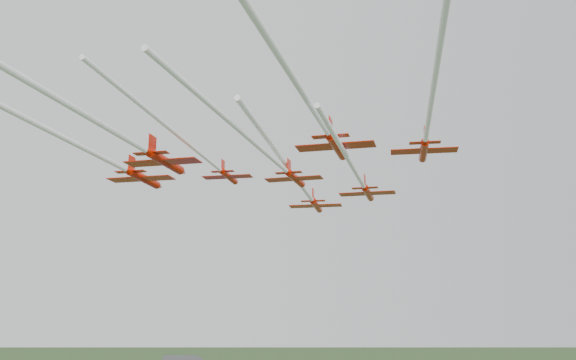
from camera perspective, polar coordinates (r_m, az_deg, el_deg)
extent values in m
cylinder|color=#C01200|center=(116.04, 2.52, -2.26)|extent=(4.31, 8.86, 1.17)
cone|color=#C01200|center=(121.38, 2.87, -2.74)|extent=(1.78, 2.21, 1.17)
cone|color=#C01200|center=(111.03, 2.17, -1.78)|extent=(1.45, 1.57, 1.06)
ellipsoid|color=black|center=(118.19, 2.66, -2.25)|extent=(0.78, 1.10, 0.34)
cube|color=#C01200|center=(115.17, 2.47, -2.32)|extent=(9.73, 5.92, 0.11)
cube|color=#C01200|center=(112.01, 2.24, -1.88)|extent=(4.43, 2.71, 0.09)
cube|color=#C01200|center=(112.45, 2.25, -1.31)|extent=(0.78, 1.83, 2.13)
cylinder|color=white|center=(85.91, -0.27, 1.52)|extent=(18.75, 47.84, 0.64)
cylinder|color=#C01200|center=(103.30, -5.29, 0.31)|extent=(3.72, 7.46, 0.99)
cone|color=#C01200|center=(107.63, -4.61, -0.25)|extent=(1.51, 1.87, 0.99)
cone|color=#C01200|center=(99.24, -5.98, 0.87)|extent=(1.23, 1.33, 0.90)
ellipsoid|color=black|center=(105.06, -5.01, 0.28)|extent=(0.66, 0.93, 0.29)
cube|color=#C01200|center=(102.58, -5.40, 0.28)|extent=(8.20, 5.07, 0.09)
cube|color=#C01200|center=(100.03, -5.84, 0.76)|extent=(3.73, 2.32, 0.07)
cube|color=#C01200|center=(100.44, -5.80, 1.28)|extent=(0.68, 1.54, 1.79)
cylinder|color=white|center=(79.33, -10.52, 4.56)|extent=(16.21, 39.96, 0.54)
cylinder|color=#C01200|center=(98.97, 7.11, -1.16)|extent=(4.30, 7.86, 1.05)
cone|color=#C01200|center=(103.78, 7.42, -1.70)|extent=(1.67, 2.00, 1.05)
cone|color=#C01200|center=(94.46, 6.79, -0.60)|extent=(1.34, 1.44, 0.96)
ellipsoid|color=black|center=(100.91, 7.23, -1.16)|extent=(0.74, 0.99, 0.31)
cube|color=#C01200|center=(98.18, 7.06, -1.20)|extent=(8.71, 5.73, 0.10)
cube|color=#C01200|center=(95.34, 6.86, -0.71)|extent=(3.96, 2.62, 0.08)
cube|color=#C01200|center=(95.75, 6.85, -0.12)|extent=(0.79, 1.61, 1.92)
cylinder|color=white|center=(76.66, 5.14, 2.25)|extent=(15.22, 32.95, 0.57)
cylinder|color=#C01200|center=(96.84, -12.70, 0.14)|extent=(4.82, 9.07, 1.21)
cone|color=#C01200|center=(101.86, -11.35, -0.57)|extent=(1.90, 2.30, 1.21)
cone|color=#C01200|center=(92.18, -14.10, 0.88)|extent=(1.53, 1.65, 1.10)
ellipsoid|color=black|center=(98.88, -12.15, 0.11)|extent=(0.84, 1.14, 0.35)
cube|color=#C01200|center=(96.01, -12.93, 0.10)|extent=(10.03, 6.47, 0.11)
cube|color=#C01200|center=(93.09, -13.82, 0.73)|extent=(4.57, 2.96, 0.09)
cube|color=#C01200|center=(93.57, -13.72, 1.42)|extent=(0.89, 1.86, 2.20)
cylinder|color=#C01200|center=(88.75, 0.65, 0.14)|extent=(4.21, 7.27, 0.98)
cone|color=#C01200|center=(93.11, 1.37, -0.48)|extent=(1.59, 1.88, 0.98)
cone|color=#C01200|center=(84.67, -0.09, 0.78)|extent=(1.27, 1.36, 0.90)
ellipsoid|color=black|center=(90.52, 0.94, 0.11)|extent=(0.71, 0.93, 0.29)
cube|color=#C01200|center=(88.02, 0.54, 0.10)|extent=(8.10, 5.54, 0.09)
cube|color=#C01200|center=(85.47, 0.06, 0.65)|extent=(3.69, 2.53, 0.07)
cube|color=#C01200|center=(85.87, 0.09, 1.26)|extent=(0.79, 1.49, 1.79)
cylinder|color=white|center=(66.14, -4.72, 4.76)|extent=(17.70, 35.63, 0.54)
cylinder|color=#C01200|center=(86.76, 11.97, 2.56)|extent=(3.88, 8.21, 1.08)
cone|color=#C01200|center=(91.65, 11.84, 1.72)|extent=(1.62, 2.03, 1.08)
cone|color=#C01200|center=(82.19, 12.10, 3.44)|extent=(1.33, 1.44, 0.98)
ellipsoid|color=black|center=(88.76, 11.91, 2.47)|extent=(0.71, 1.02, 0.31)
cube|color=#C01200|center=(85.94, 12.00, 2.54)|extent=(8.99, 5.37, 0.10)
cube|color=#C01200|center=(83.08, 12.08, 3.26)|extent=(4.09, 2.46, 0.08)
cube|color=#C01200|center=(83.57, 12.03, 3.94)|extent=(0.70, 1.69, 1.96)
cylinder|color=white|center=(57.99, 13.19, 10.52)|extent=(17.84, 47.44, 0.59)
cylinder|color=#C01200|center=(84.48, -10.81, 1.60)|extent=(4.99, 9.09, 1.22)
cone|color=#C01200|center=(89.54, -9.32, 0.71)|extent=(1.93, 2.32, 1.22)
cone|color=#C01200|center=(79.79, -12.39, 2.54)|extent=(1.56, 1.67, 1.11)
ellipsoid|color=black|center=(86.54, -10.20, 1.52)|extent=(0.86, 1.15, 0.35)
cube|color=#C01200|center=(83.63, -11.07, 1.56)|extent=(10.08, 6.65, 0.11)
cube|color=#C01200|center=(80.70, -12.07, 2.34)|extent=(4.59, 3.04, 0.09)
cube|color=#C01200|center=(81.22, -11.96, 3.13)|extent=(0.92, 1.86, 2.22)
cylinder|color=#C01200|center=(75.76, 4.36, 3.02)|extent=(4.77, 8.56, 1.15)
cone|color=#C01200|center=(80.89, 5.01, 2.00)|extent=(1.83, 2.19, 1.15)
cone|color=#C01200|center=(70.96, 3.66, 4.12)|extent=(1.48, 1.58, 1.05)
ellipsoid|color=black|center=(77.86, 4.61, 2.90)|extent=(0.82, 1.09, 0.33)
cube|color=#C01200|center=(74.89, 4.25, 3.00)|extent=(9.51, 6.33, 0.10)
cube|color=#C01200|center=(71.90, 3.81, 3.90)|extent=(4.33, 2.89, 0.08)
cube|color=#C01200|center=(72.44, 3.82, 4.72)|extent=(0.88, 1.76, 2.09)
cylinder|color=white|center=(45.47, -2.99, 14.25)|extent=(23.64, 50.35, 0.63)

